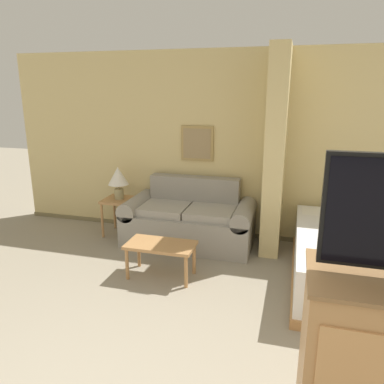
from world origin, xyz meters
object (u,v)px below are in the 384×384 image
(bed, at_px, (371,262))
(couch, at_px, (189,220))
(coffee_table, at_px, (161,248))
(backpack, at_px, (378,216))
(table_lamp, at_px, (118,178))

(bed, bearing_deg, couch, 164.24)
(coffee_table, xyz_separation_m, backpack, (2.29, 0.55, 0.41))
(coffee_table, height_order, table_lamp, table_lamp)
(couch, distance_m, backpack, 2.34)
(couch, relative_size, bed, 0.87)
(coffee_table, distance_m, backpack, 2.39)
(couch, height_order, backpack, backpack)
(table_lamp, xyz_separation_m, backpack, (3.32, -0.52, -0.09))
(table_lamp, bearing_deg, coffee_table, -46.20)
(coffee_table, bearing_deg, backpack, 13.44)
(bed, xyz_separation_m, backpack, (0.04, 0.15, 0.48))
(bed, bearing_deg, table_lamp, 168.46)
(couch, height_order, table_lamp, table_lamp)
(table_lamp, xyz_separation_m, bed, (3.28, -0.67, -0.57))
(couch, height_order, coffee_table, couch)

